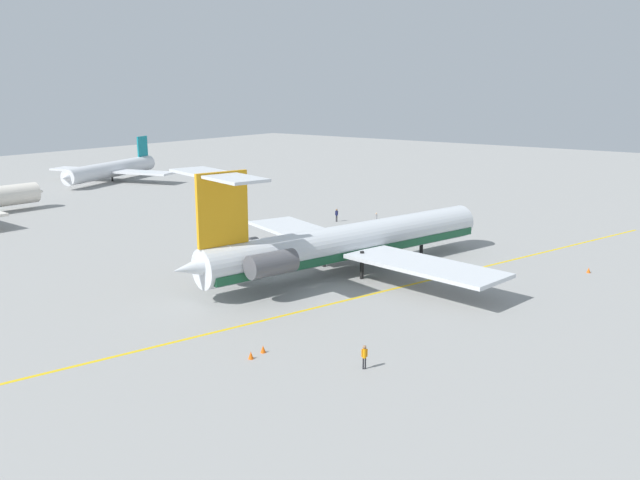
{
  "coord_description": "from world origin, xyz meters",
  "views": [
    {
      "loc": [
        -53.91,
        -24.96,
        18.8
      ],
      "look_at": [
        1.78,
        16.62,
        2.7
      ],
      "focal_mm": 37.57,
      "sensor_mm": 36.0,
      "label": 1
    }
  ],
  "objects_px": {
    "ground_crew_near_nose": "(337,213)",
    "ground_crew_near_tail": "(376,217)",
    "main_jetliner": "(343,243)",
    "airliner_mid_left": "(109,170)",
    "safety_cone_nose": "(589,270)",
    "ground_crew_portside": "(364,354)",
    "safety_cone_wingtip": "(263,349)",
    "safety_cone_tail": "(251,355)"
  },
  "relations": [
    {
      "from": "airliner_mid_left",
      "to": "ground_crew_near_nose",
      "type": "bearing_deg",
      "value": 67.4
    },
    {
      "from": "main_jetliner",
      "to": "airliner_mid_left",
      "type": "height_order",
      "value": "main_jetliner"
    },
    {
      "from": "main_jetliner",
      "to": "ground_crew_near_tail",
      "type": "height_order",
      "value": "main_jetliner"
    },
    {
      "from": "ground_crew_near_nose",
      "to": "safety_cone_nose",
      "type": "distance_m",
      "value": 36.66
    },
    {
      "from": "safety_cone_nose",
      "to": "safety_cone_tail",
      "type": "relative_size",
      "value": 1.0
    },
    {
      "from": "safety_cone_nose",
      "to": "safety_cone_wingtip",
      "type": "bearing_deg",
      "value": 160.34
    },
    {
      "from": "main_jetliner",
      "to": "safety_cone_wingtip",
      "type": "distance_m",
      "value": 22.4
    },
    {
      "from": "airliner_mid_left",
      "to": "safety_cone_nose",
      "type": "distance_m",
      "value": 96.23
    },
    {
      "from": "ground_crew_portside",
      "to": "safety_cone_nose",
      "type": "bearing_deg",
      "value": -53.86
    },
    {
      "from": "airliner_mid_left",
      "to": "ground_crew_portside",
      "type": "relative_size",
      "value": 15.8
    },
    {
      "from": "safety_cone_nose",
      "to": "safety_cone_tail",
      "type": "xyz_separation_m",
      "value": [
        -37.24,
        12.75,
        0.0
      ]
    },
    {
      "from": "ground_crew_near_nose",
      "to": "safety_cone_nose",
      "type": "xyz_separation_m",
      "value": [
        -6.13,
        -36.13,
        -0.89
      ]
    },
    {
      "from": "ground_crew_near_tail",
      "to": "ground_crew_portside",
      "type": "height_order",
      "value": "ground_crew_portside"
    },
    {
      "from": "main_jetliner",
      "to": "safety_cone_tail",
      "type": "height_order",
      "value": "main_jetliner"
    },
    {
      "from": "ground_crew_near_nose",
      "to": "ground_crew_near_tail",
      "type": "xyz_separation_m",
      "value": [
        1.53,
        -5.63,
        -0.08
      ]
    },
    {
      "from": "safety_cone_nose",
      "to": "airliner_mid_left",
      "type": "bearing_deg",
      "value": 83.06
    },
    {
      "from": "safety_cone_wingtip",
      "to": "ground_crew_portside",
      "type": "bearing_deg",
      "value": -75.13
    },
    {
      "from": "ground_crew_portside",
      "to": "safety_cone_nose",
      "type": "height_order",
      "value": "ground_crew_portside"
    },
    {
      "from": "ground_crew_near_nose",
      "to": "safety_cone_tail",
      "type": "bearing_deg",
      "value": -38.26
    },
    {
      "from": "ground_crew_near_nose",
      "to": "safety_cone_wingtip",
      "type": "height_order",
      "value": "ground_crew_near_nose"
    },
    {
      "from": "ground_crew_near_nose",
      "to": "ground_crew_portside",
      "type": "distance_m",
      "value": 50.47
    },
    {
      "from": "airliner_mid_left",
      "to": "ground_crew_near_nose",
      "type": "xyz_separation_m",
      "value": [
        -5.49,
        -59.37,
        -1.26
      ]
    },
    {
      "from": "ground_crew_near_nose",
      "to": "safety_cone_wingtip",
      "type": "bearing_deg",
      "value": -37.55
    },
    {
      "from": "safety_cone_tail",
      "to": "ground_crew_near_tail",
      "type": "bearing_deg",
      "value": 21.56
    },
    {
      "from": "ground_crew_portside",
      "to": "safety_cone_tail",
      "type": "bearing_deg",
      "value": 69.62
    },
    {
      "from": "airliner_mid_left",
      "to": "ground_crew_portside",
      "type": "height_order",
      "value": "airliner_mid_left"
    },
    {
      "from": "main_jetliner",
      "to": "safety_cone_tail",
      "type": "relative_size",
      "value": 70.85
    },
    {
      "from": "ground_crew_near_nose",
      "to": "ground_crew_portside",
      "type": "bearing_deg",
      "value": -29.08
    },
    {
      "from": "safety_cone_nose",
      "to": "safety_cone_wingtip",
      "type": "distance_m",
      "value": 38.1
    },
    {
      "from": "main_jetliner",
      "to": "safety_cone_wingtip",
      "type": "relative_size",
      "value": 70.85
    },
    {
      "from": "main_jetliner",
      "to": "airliner_mid_left",
      "type": "bearing_deg",
      "value": 85.14
    },
    {
      "from": "ground_crew_near_tail",
      "to": "ground_crew_near_nose",
      "type": "bearing_deg",
      "value": -41.1
    },
    {
      "from": "ground_crew_near_nose",
      "to": "ground_crew_near_tail",
      "type": "height_order",
      "value": "ground_crew_near_nose"
    },
    {
      "from": "ground_crew_near_tail",
      "to": "safety_cone_tail",
      "type": "relative_size",
      "value": 3.09
    },
    {
      "from": "ground_crew_portside",
      "to": "safety_cone_wingtip",
      "type": "height_order",
      "value": "ground_crew_portside"
    },
    {
      "from": "airliner_mid_left",
      "to": "safety_cone_wingtip",
      "type": "relative_size",
      "value": 49.18
    },
    {
      "from": "safety_cone_tail",
      "to": "main_jetliner",
      "type": "bearing_deg",
      "value": 18.91
    },
    {
      "from": "main_jetliner",
      "to": "safety_cone_wingtip",
      "type": "bearing_deg",
      "value": -145.47
    },
    {
      "from": "main_jetliner",
      "to": "safety_cone_nose",
      "type": "bearing_deg",
      "value": -39.04
    },
    {
      "from": "safety_cone_tail",
      "to": "airliner_mid_left",
      "type": "bearing_deg",
      "value": 59.44
    },
    {
      "from": "ground_crew_near_tail",
      "to": "safety_cone_wingtip",
      "type": "distance_m",
      "value": 47.0
    },
    {
      "from": "ground_crew_near_tail",
      "to": "safety_cone_nose",
      "type": "distance_m",
      "value": 31.46
    }
  ]
}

